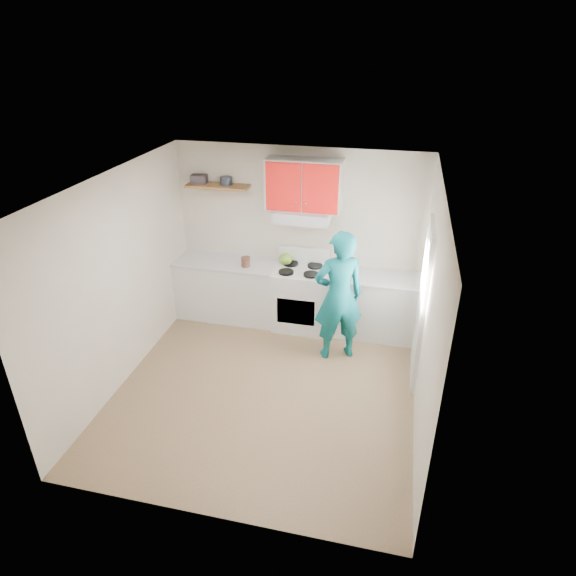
% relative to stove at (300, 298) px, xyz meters
% --- Properties ---
extents(floor, '(3.80, 3.80, 0.00)m').
position_rel_stove_xyz_m(floor, '(-0.10, -1.57, -0.46)').
color(floor, brown).
rests_on(floor, ground).
extents(ceiling, '(3.60, 3.80, 0.04)m').
position_rel_stove_xyz_m(ceiling, '(-0.10, -1.57, 2.14)').
color(ceiling, white).
rests_on(ceiling, floor).
extents(back_wall, '(3.60, 0.04, 2.60)m').
position_rel_stove_xyz_m(back_wall, '(-0.10, 0.32, 0.84)').
color(back_wall, beige).
rests_on(back_wall, floor).
extents(front_wall, '(3.60, 0.04, 2.60)m').
position_rel_stove_xyz_m(front_wall, '(-0.10, -3.47, 0.84)').
color(front_wall, beige).
rests_on(front_wall, floor).
extents(left_wall, '(0.04, 3.80, 2.60)m').
position_rel_stove_xyz_m(left_wall, '(-1.90, -1.57, 0.84)').
color(left_wall, beige).
rests_on(left_wall, floor).
extents(right_wall, '(0.04, 3.80, 2.60)m').
position_rel_stove_xyz_m(right_wall, '(1.70, -1.57, 0.84)').
color(right_wall, beige).
rests_on(right_wall, floor).
extents(door, '(0.05, 0.85, 2.05)m').
position_rel_stove_xyz_m(door, '(1.68, -0.88, 0.56)').
color(door, white).
rests_on(door, floor).
extents(door_glass, '(0.01, 0.55, 0.95)m').
position_rel_stove_xyz_m(door_glass, '(1.65, -0.88, 0.99)').
color(door_glass, white).
rests_on(door_glass, door).
extents(counter_left, '(1.52, 0.60, 0.90)m').
position_rel_stove_xyz_m(counter_left, '(-1.14, 0.02, -0.01)').
color(counter_left, silver).
rests_on(counter_left, floor).
extents(counter_right, '(1.32, 0.60, 0.90)m').
position_rel_stove_xyz_m(counter_right, '(1.04, 0.02, -0.01)').
color(counter_right, silver).
rests_on(counter_right, floor).
extents(stove, '(0.76, 0.65, 0.92)m').
position_rel_stove_xyz_m(stove, '(0.00, 0.00, 0.00)').
color(stove, white).
rests_on(stove, floor).
extents(range_hood, '(0.76, 0.44, 0.15)m').
position_rel_stove_xyz_m(range_hood, '(0.00, 0.10, 1.24)').
color(range_hood, silver).
rests_on(range_hood, back_wall).
extents(upper_cabinets, '(1.02, 0.33, 0.70)m').
position_rel_stove_xyz_m(upper_cabinets, '(0.00, 0.16, 1.66)').
color(upper_cabinets, red).
rests_on(upper_cabinets, back_wall).
extents(shelf, '(0.90, 0.30, 0.04)m').
position_rel_stove_xyz_m(shelf, '(-1.25, 0.18, 1.56)').
color(shelf, brown).
rests_on(shelf, back_wall).
extents(books, '(0.24, 0.18, 0.12)m').
position_rel_stove_xyz_m(books, '(-1.54, 0.20, 1.64)').
color(books, '#443B43').
rests_on(books, shelf).
extents(tin, '(0.20, 0.20, 0.11)m').
position_rel_stove_xyz_m(tin, '(-1.13, 0.21, 1.63)').
color(tin, '#333D4C').
rests_on(tin, shelf).
extents(kettle, '(0.21, 0.21, 0.17)m').
position_rel_stove_xyz_m(kettle, '(-0.25, 0.14, 0.55)').
color(kettle, olive).
rests_on(kettle, stove).
extents(crock, '(0.18, 0.18, 0.16)m').
position_rel_stove_xyz_m(crock, '(-0.80, -0.06, 0.52)').
color(crock, brown).
rests_on(crock, counter_left).
extents(cutting_board, '(0.32, 0.24, 0.02)m').
position_rel_stove_xyz_m(cutting_board, '(0.64, -0.09, 0.45)').
color(cutting_board, olive).
rests_on(cutting_board, counter_right).
extents(silicone_mat, '(0.32, 0.28, 0.01)m').
position_rel_stove_xyz_m(silicone_mat, '(1.50, 0.03, 0.44)').
color(silicone_mat, red).
rests_on(silicone_mat, counter_right).
extents(person, '(0.78, 0.67, 1.82)m').
position_rel_stove_xyz_m(person, '(0.64, -0.66, 0.45)').
color(person, '#0B6066').
rests_on(person, floor).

